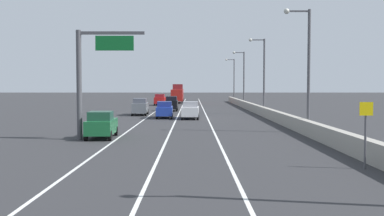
{
  "coord_description": "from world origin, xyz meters",
  "views": [
    {
      "loc": [
        -0.27,
        -3.41,
        3.75
      ],
      "look_at": [
        -0.42,
        48.9,
        1.09
      ],
      "focal_mm": 42.16,
      "sensor_mm": 36.0,
      "label": 1
    }
  ],
  "objects_px": {
    "car_blue_0": "(166,110)",
    "car_white_5": "(192,110)",
    "speed_advisory_sign": "(367,130)",
    "lamp_post_right_third": "(263,71)",
    "car_black_2": "(173,104)",
    "overhead_sign_gantry": "(91,71)",
    "car_red_4": "(161,100)",
    "box_truck": "(179,94)",
    "lamp_post_right_fifth": "(234,77)",
    "lamp_post_right_second": "(307,61)",
    "lamp_post_right_fourth": "(244,75)",
    "car_green_3": "(103,125)",
    "car_gray_1": "(141,107)"
  },
  "relations": [
    {
      "from": "speed_advisory_sign",
      "to": "car_blue_0",
      "type": "height_order",
      "value": "speed_advisory_sign"
    },
    {
      "from": "speed_advisory_sign",
      "to": "lamp_post_right_fourth",
      "type": "bearing_deg",
      "value": 88.79
    },
    {
      "from": "car_black_2",
      "to": "car_white_5",
      "type": "distance_m",
      "value": 15.77
    },
    {
      "from": "lamp_post_right_second",
      "to": "car_white_5",
      "type": "relative_size",
      "value": 2.09
    },
    {
      "from": "car_red_4",
      "to": "box_truck",
      "type": "distance_m",
      "value": 11.82
    },
    {
      "from": "speed_advisory_sign",
      "to": "car_black_2",
      "type": "height_order",
      "value": "speed_advisory_sign"
    },
    {
      "from": "lamp_post_right_third",
      "to": "car_red_4",
      "type": "bearing_deg",
      "value": 120.65
    },
    {
      "from": "car_red_4",
      "to": "car_white_5",
      "type": "bearing_deg",
      "value": -80.22
    },
    {
      "from": "car_black_2",
      "to": "car_white_5",
      "type": "relative_size",
      "value": 0.97
    },
    {
      "from": "lamp_post_right_fourth",
      "to": "car_gray_1",
      "type": "height_order",
      "value": "lamp_post_right_fourth"
    },
    {
      "from": "car_white_5",
      "to": "box_truck",
      "type": "distance_m",
      "value": 45.08
    },
    {
      "from": "lamp_post_right_second",
      "to": "lamp_post_right_fifth",
      "type": "bearing_deg",
      "value": 89.66
    },
    {
      "from": "lamp_post_right_fifth",
      "to": "car_black_2",
      "type": "height_order",
      "value": "lamp_post_right_fifth"
    },
    {
      "from": "car_green_3",
      "to": "overhead_sign_gantry",
      "type": "bearing_deg",
      "value": -124.16
    },
    {
      "from": "car_red_4",
      "to": "car_white_5",
      "type": "distance_m",
      "value": 34.04
    },
    {
      "from": "overhead_sign_gantry",
      "to": "car_red_4",
      "type": "relative_size",
      "value": 1.74
    },
    {
      "from": "overhead_sign_gantry",
      "to": "lamp_post_right_third",
      "type": "relative_size",
      "value": 0.77
    },
    {
      "from": "lamp_post_right_third",
      "to": "car_white_5",
      "type": "bearing_deg",
      "value": -138.27
    },
    {
      "from": "lamp_post_right_fifth",
      "to": "car_black_2",
      "type": "relative_size",
      "value": 2.15
    },
    {
      "from": "car_green_3",
      "to": "car_red_4",
      "type": "relative_size",
      "value": 0.95
    },
    {
      "from": "car_red_4",
      "to": "box_truck",
      "type": "bearing_deg",
      "value": 75.83
    },
    {
      "from": "overhead_sign_gantry",
      "to": "car_blue_0",
      "type": "distance_m",
      "value": 21.02
    },
    {
      "from": "lamp_post_right_fourth",
      "to": "car_gray_1",
      "type": "relative_size",
      "value": 2.03
    },
    {
      "from": "car_blue_0",
      "to": "car_white_5",
      "type": "bearing_deg",
      "value": -21.22
    },
    {
      "from": "lamp_post_right_fifth",
      "to": "car_red_4",
      "type": "relative_size",
      "value": 2.27
    },
    {
      "from": "lamp_post_right_fifth",
      "to": "box_truck",
      "type": "distance_m",
      "value": 15.44
    },
    {
      "from": "speed_advisory_sign",
      "to": "lamp_post_right_fifth",
      "type": "relative_size",
      "value": 0.31
    },
    {
      "from": "lamp_post_right_second",
      "to": "box_truck",
      "type": "distance_m",
      "value": 60.62
    },
    {
      "from": "lamp_post_right_fourth",
      "to": "speed_advisory_sign",
      "type": "bearing_deg",
      "value": -91.21
    },
    {
      "from": "car_green_3",
      "to": "box_truck",
      "type": "bearing_deg",
      "value": 86.98
    },
    {
      "from": "car_blue_0",
      "to": "car_red_4",
      "type": "relative_size",
      "value": 1.08
    },
    {
      "from": "speed_advisory_sign",
      "to": "car_white_5",
      "type": "bearing_deg",
      "value": 104.8
    },
    {
      "from": "car_blue_0",
      "to": "car_black_2",
      "type": "relative_size",
      "value": 1.02
    },
    {
      "from": "lamp_post_right_fifth",
      "to": "car_blue_0",
      "type": "bearing_deg",
      "value": -103.48
    },
    {
      "from": "car_blue_0",
      "to": "car_white_5",
      "type": "distance_m",
      "value": 3.16
    },
    {
      "from": "overhead_sign_gantry",
      "to": "car_red_4",
      "type": "bearing_deg",
      "value": 88.87
    },
    {
      "from": "lamp_post_right_second",
      "to": "car_black_2",
      "type": "relative_size",
      "value": 2.15
    },
    {
      "from": "overhead_sign_gantry",
      "to": "lamp_post_right_fourth",
      "type": "xyz_separation_m",
      "value": [
        16.03,
        49.93,
        0.91
      ]
    },
    {
      "from": "car_white_5",
      "to": "box_truck",
      "type": "xyz_separation_m",
      "value": [
        -2.89,
        44.98,
        0.83
      ]
    },
    {
      "from": "speed_advisory_sign",
      "to": "car_gray_1",
      "type": "relative_size",
      "value": 0.62
    },
    {
      "from": "lamp_post_right_second",
      "to": "lamp_post_right_fourth",
      "type": "bearing_deg",
      "value": 89.92
    },
    {
      "from": "car_black_2",
      "to": "overhead_sign_gantry",
      "type": "bearing_deg",
      "value": -96.6
    },
    {
      "from": "speed_advisory_sign",
      "to": "lamp_post_right_third",
      "type": "xyz_separation_m",
      "value": [
        1.3,
        38.22,
        3.87
      ]
    },
    {
      "from": "speed_advisory_sign",
      "to": "overhead_sign_gantry",
      "type": "bearing_deg",
      "value": 143.71
    },
    {
      "from": "overhead_sign_gantry",
      "to": "lamp_post_right_fifth",
      "type": "distance_m",
      "value": 74.29
    },
    {
      "from": "lamp_post_right_fourth",
      "to": "car_white_5",
      "type": "xyz_separation_m",
      "value": [
        -9.21,
        -30.76,
        -4.67
      ]
    },
    {
      "from": "lamp_post_right_third",
      "to": "car_blue_0",
      "type": "height_order",
      "value": "lamp_post_right_third"
    },
    {
      "from": "lamp_post_right_third",
      "to": "box_truck",
      "type": "xyz_separation_m",
      "value": [
        -12.12,
        36.75,
        -3.83
      ]
    },
    {
      "from": "box_truck",
      "to": "car_red_4",
      "type": "bearing_deg",
      "value": -104.17
    },
    {
      "from": "lamp_post_right_second",
      "to": "car_green_3",
      "type": "bearing_deg",
      "value": -165.4
    }
  ]
}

